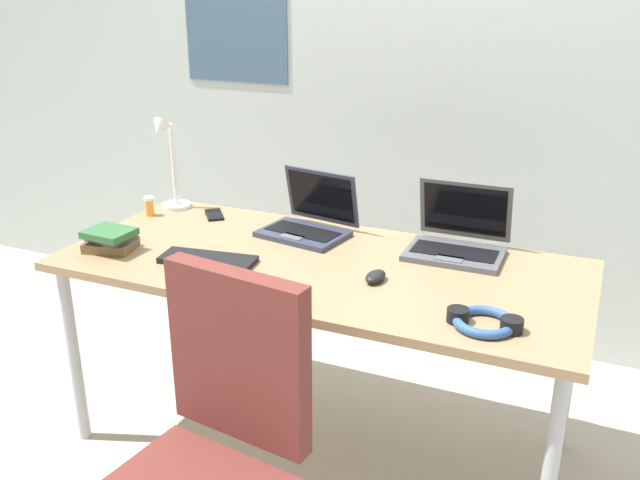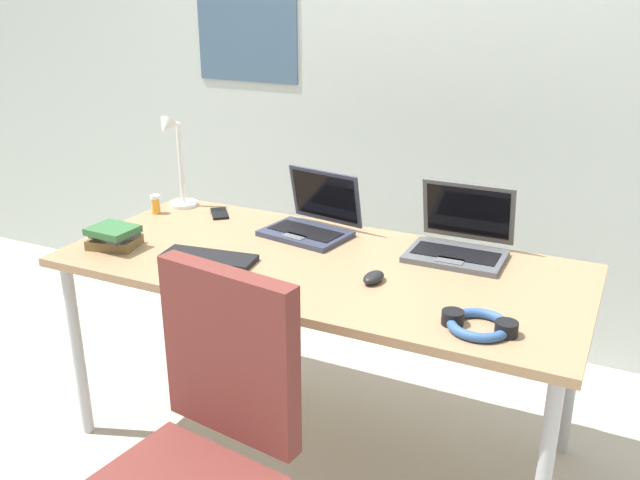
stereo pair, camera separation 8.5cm
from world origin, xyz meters
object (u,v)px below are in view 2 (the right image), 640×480
object	(u,v)px
laptop_back_right	(312,222)
computer_mouse	(374,277)
desk_lamp	(176,163)
external_keyboard	(209,258)
pill_bottle	(156,204)
headphones	(479,324)
book_stack	(114,237)
cell_phone	(219,213)
laptop_near_lamp	(459,242)

from	to	relation	value
laptop_back_right	computer_mouse	size ratio (longest dim) A/B	3.69
desk_lamp	laptop_back_right	xyz separation A→B (m)	(0.65, -0.04, -0.15)
laptop_back_right	external_keyboard	xyz separation A→B (m)	(-0.20, -0.40, -0.04)
external_keyboard	desk_lamp	bearing A→B (deg)	128.18
pill_bottle	external_keyboard	bearing A→B (deg)	-34.34
headphones	desk_lamp	bearing A→B (deg)	159.56
desk_lamp	book_stack	size ratio (longest dim) A/B	2.09
pill_bottle	book_stack	xyz separation A→B (m)	(0.11, -0.37, 0.00)
book_stack	desk_lamp	bearing A→B (deg)	98.20
cell_phone	desk_lamp	bearing A→B (deg)	140.61
laptop_back_right	computer_mouse	bearing A→B (deg)	-40.05
laptop_near_lamp	headphones	xyz separation A→B (m)	(0.20, -0.52, -0.03)
laptop_back_right	pill_bottle	world-z (taller)	laptop_back_right
laptop_near_lamp	laptop_back_right	size ratio (longest dim) A/B	0.94
pill_bottle	laptop_near_lamp	bearing A→B (deg)	4.32
headphones	pill_bottle	bearing A→B (deg)	163.67
desk_lamp	headphones	bearing A→B (deg)	-20.44
laptop_back_right	external_keyboard	world-z (taller)	laptop_back_right
desk_lamp	laptop_near_lamp	world-z (taller)	desk_lamp
laptop_back_right	headphones	xyz separation A→B (m)	(0.76, -0.49, -0.03)
book_stack	laptop_near_lamp	bearing A→B (deg)	22.30
cell_phone	book_stack	bearing A→B (deg)	-145.15
desk_lamp	computer_mouse	xyz separation A→B (m)	(1.03, -0.36, -0.18)
computer_mouse	laptop_back_right	bearing A→B (deg)	147.04
desk_lamp	cell_phone	size ratio (longest dim) A/B	2.94
computer_mouse	cell_phone	distance (m)	0.90
laptop_near_lamp	computer_mouse	world-z (taller)	laptop_near_lamp
external_keyboard	cell_phone	size ratio (longest dim) A/B	2.43
laptop_back_right	computer_mouse	world-z (taller)	laptop_back_right
laptop_back_right	headphones	distance (m)	0.91
computer_mouse	headphones	xyz separation A→B (m)	(0.38, -0.17, -0.00)
book_stack	cell_phone	bearing A→B (deg)	73.81
external_keyboard	computer_mouse	bearing A→B (deg)	-0.00
external_keyboard	headphones	bearing A→B (deg)	-13.15
laptop_near_lamp	book_stack	distance (m)	1.24
laptop_near_lamp	laptop_back_right	distance (m)	0.57
external_keyboard	computer_mouse	xyz separation A→B (m)	(0.58, 0.08, 0.01)
external_keyboard	book_stack	world-z (taller)	book_stack
laptop_near_lamp	laptop_back_right	world-z (taller)	laptop_near_lamp
laptop_back_right	cell_phone	bearing A→B (deg)	175.63
cell_phone	book_stack	world-z (taller)	book_stack
desk_lamp	laptop_back_right	size ratio (longest dim) A/B	1.13
external_keyboard	cell_phone	bearing A→B (deg)	111.50
computer_mouse	pill_bottle	world-z (taller)	pill_bottle
computer_mouse	pill_bottle	distance (m)	1.10
desk_lamp	headphones	xyz separation A→B (m)	(1.41, -0.53, -0.18)
laptop_near_lamp	book_stack	size ratio (longest dim) A/B	1.74
laptop_near_lamp	cell_phone	size ratio (longest dim) A/B	2.45
headphones	book_stack	distance (m)	1.34
desk_lamp	book_stack	world-z (taller)	desk_lamp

